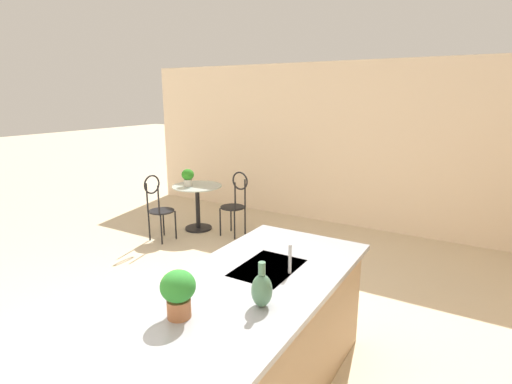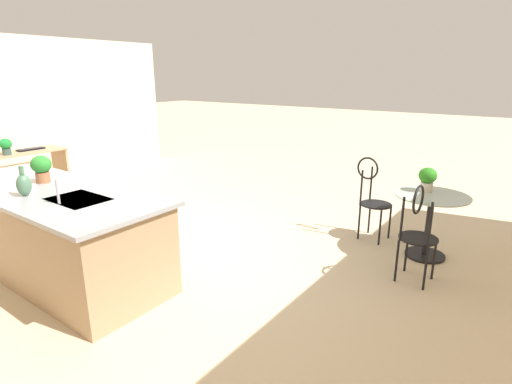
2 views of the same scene
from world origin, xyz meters
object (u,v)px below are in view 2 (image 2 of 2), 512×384
(chair_by_island, at_px, (418,229))
(vase_on_counter, at_px, (24,184))
(writing_desk, at_px, (28,164))
(potted_plant_on_table, at_px, (428,178))
(keyboard, at_px, (31,149))
(bistro_table, at_px, (429,220))
(chair_near_window, at_px, (372,195))
(potted_plant_counter_near, at_px, (41,167))
(potted_plant_on_desk, at_px, (6,146))

(chair_by_island, xyz_separation_m, vase_on_counter, (3.03, 2.23, 0.46))
(writing_desk, distance_m, potted_plant_on_table, 6.47)
(chair_by_island, distance_m, keyboard, 6.48)
(bistro_table, bearing_deg, chair_near_window, -12.26)
(keyboard, height_order, vase_on_counter, vase_on_counter)
(potted_plant_on_table, bearing_deg, chair_by_island, 100.15)
(chair_near_window, relative_size, potted_plant_counter_near, 3.61)
(vase_on_counter, bearing_deg, chair_by_island, -143.73)
(bistro_table, bearing_deg, potted_plant_on_desk, 15.38)
(potted_plant_on_desk, bearing_deg, writing_desk, -71.08)
(potted_plant_on_table, height_order, potted_plant_on_desk, potted_plant_on_table)
(writing_desk, height_order, potted_plant_on_desk, potted_plant_on_desk)
(writing_desk, xyz_separation_m, potted_plant_on_desk, (-0.12, 0.35, 0.39))
(potted_plant_counter_near, bearing_deg, potted_plant_on_desk, -16.43)
(potted_plant_on_desk, height_order, vase_on_counter, vase_on_counter)
(bistro_table, relative_size, potted_plant_counter_near, 2.78)
(chair_near_window, relative_size, potted_plant_on_table, 3.74)
(vase_on_counter, bearing_deg, bistro_table, -135.43)
(potted_plant_on_table, xyz_separation_m, potted_plant_on_desk, (6.17, 1.83, -0.00))
(chair_near_window, relative_size, writing_desk, 0.87)
(chair_near_window, xyz_separation_m, writing_desk, (5.65, 1.53, -0.06))
(bistro_table, bearing_deg, potted_plant_on_table, -47.40)
(writing_desk, relative_size, keyboard, 2.73)
(chair_by_island, height_order, potted_plant_counter_near, potted_plant_counter_near)
(keyboard, bearing_deg, potted_plant_on_table, -167.69)
(writing_desk, bearing_deg, vase_on_counter, 155.29)
(bistro_table, distance_m, potted_plant_counter_near, 4.27)
(bistro_table, relative_size, potted_plant_on_table, 2.87)
(chair_by_island, bearing_deg, chair_near_window, -48.13)
(chair_by_island, height_order, writing_desk, chair_by_island)
(writing_desk, height_order, potted_plant_on_table, potted_plant_on_table)
(chair_near_window, distance_m, potted_plant_on_desk, 5.85)
(bistro_table, xyz_separation_m, potted_plant_on_table, (0.09, -0.10, 0.45))
(writing_desk, xyz_separation_m, keyboard, (0.02, -0.10, 0.25))
(chair_near_window, distance_m, keyboard, 5.85)
(chair_by_island, relative_size, vase_on_counter, 3.62)
(potted_plant_counter_near, xyz_separation_m, vase_on_counter, (-0.35, 0.35, -0.05))
(potted_plant_counter_near, bearing_deg, writing_desk, -21.70)
(bistro_table, distance_m, vase_on_counter, 4.23)
(potted_plant_on_table, relative_size, potted_plant_counter_near, 0.97)
(chair_by_island, distance_m, potted_plant_counter_near, 3.90)
(chair_near_window, relative_size, vase_on_counter, 3.62)
(potted_plant_counter_near, xyz_separation_m, potted_plant_on_desk, (2.93, -0.86, -0.19))
(keyboard, bearing_deg, writing_desk, 101.31)
(potted_plant_counter_near, bearing_deg, potted_plant_on_table, -140.27)
(writing_desk, height_order, potted_plant_counter_near, potted_plant_counter_near)
(bistro_table, bearing_deg, keyboard, 11.24)
(keyboard, xyz_separation_m, potted_plant_on_desk, (-0.14, 0.45, 0.14))
(potted_plant_on_desk, bearing_deg, potted_plant_counter_near, 163.57)
(keyboard, xyz_separation_m, potted_plant_on_table, (-6.31, -1.38, 0.15))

